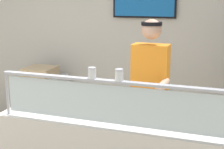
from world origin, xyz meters
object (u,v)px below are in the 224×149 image
at_px(pizza_box_stack, 40,72).
at_px(parmesan_shaker, 92,74).
at_px(pizza_server, 136,112).
at_px(pizza_tray, 133,113).
at_px(pepper_flake_shaker, 119,76).
at_px(worker_figure, 150,90).

bearing_deg(pizza_box_stack, parmesan_shaker, -48.66).
bearing_deg(pizza_server, pizza_tray, 155.93).
relative_size(parmesan_shaker, pizza_box_stack, 0.20).
height_order(pizza_server, pepper_flake_shaker, pepper_flake_shaker).
height_order(pepper_flake_shaker, pizza_box_stack, pepper_flake_shaker).
bearing_deg(worker_figure, pizza_box_stack, 155.52).
relative_size(pizza_tray, pizza_box_stack, 1.00).
bearing_deg(pizza_tray, pepper_flake_shaker, -91.98).
xyz_separation_m(parmesan_shaker, pizza_box_stack, (-1.65, 1.87, -0.49)).
bearing_deg(parmesan_shaker, pizza_box_stack, 131.34).
distance_m(pizza_tray, pepper_flake_shaker, 0.56).
xyz_separation_m(pizza_server, pepper_flake_shaker, (-0.04, -0.34, 0.40)).
relative_size(pizza_server, pepper_flake_shaker, 2.98).
height_order(pizza_server, worker_figure, worker_figure).
relative_size(pizza_server, pizza_box_stack, 0.62).
relative_size(pizza_tray, pizza_server, 1.60).
xyz_separation_m(worker_figure, pizza_box_stack, (-1.88, 0.86, -0.11)).
height_order(pizza_tray, pizza_box_stack, pizza_tray).
bearing_deg(parmesan_shaker, pepper_flake_shaker, 0.00).
relative_size(pizza_tray, worker_figure, 0.26).
relative_size(pepper_flake_shaker, worker_figure, 0.05).
distance_m(pizza_server, parmesan_shaker, 0.59).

